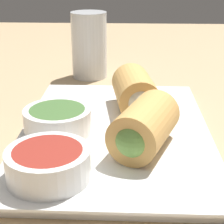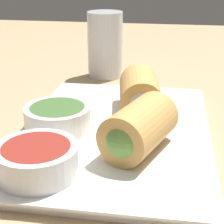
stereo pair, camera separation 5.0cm
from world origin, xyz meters
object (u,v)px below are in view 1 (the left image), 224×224
dipping_bowl_near (58,120)px  serving_plate (112,133)px  dipping_bowl_far (48,163)px  drinking_glass (89,45)px

dipping_bowl_near → serving_plate: bearing=-78.2°
dipping_bowl_near → dipping_bowl_far: same height
serving_plate → drinking_glass: drinking_glass is taller
serving_plate → drinking_glass: size_ratio=2.75×
serving_plate → drinking_glass: bearing=11.6°
dipping_bowl_near → drinking_glass: size_ratio=0.68×
serving_plate → dipping_bowl_far: size_ratio=4.05×
dipping_bowl_near → drinking_glass: drinking_glass is taller
dipping_bowl_near → drinking_glass: bearing=-2.5°
dipping_bowl_far → drinking_glass: 39.85cm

